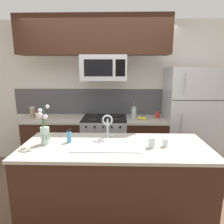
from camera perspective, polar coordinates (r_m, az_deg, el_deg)
The scene contains 21 objects.
ground_plane at distance 3.05m, azimuth -3.23°, elevation -22.99°, with size 10.00×10.00×0.00m, color brown.
rear_partition at distance 3.79m, azimuth 2.70°, elevation 5.29°, with size 5.20×0.10×2.60m, color silver.
splash_band at distance 3.76m, azimuth -1.89°, elevation 2.94°, with size 3.43×0.01×0.48m, color #4C4C51.
back_counter_left at distance 3.79m, azimuth -15.64°, elevation -8.33°, with size 1.02×0.65×0.91m.
back_counter_right at distance 3.65m, azimuth 9.32°, elevation -8.78°, with size 0.71×0.65×0.91m.
stove_range at distance 3.63m, azimuth -2.12°, elevation -8.70°, with size 0.76×0.64×0.93m.
microwave at distance 3.37m, azimuth -2.32°, elevation 12.46°, with size 0.74×0.40×0.40m.
upper_cabinet_band at distance 3.39m, azimuth -5.32°, elevation 20.93°, with size 2.43×0.34×0.60m, color #381E14.
refrigerator at distance 3.72m, azimuth 21.20°, elevation -2.02°, with size 0.85×0.74×1.79m.
storage_jar_tall at distance 3.80m, azimuth -21.72°, elevation -0.06°, with size 0.09×0.09×0.19m.
storage_jar_medium at distance 3.71m, azimuth -20.30°, elevation -0.75°, with size 0.10×0.10×0.12m.
banana_bunch at distance 3.45m, azimuth 8.58°, elevation -1.74°, with size 0.19×0.12×0.08m.
french_press at distance 3.53m, azimuth 6.24°, elevation -0.06°, with size 0.09×0.09×0.27m.
coffee_tin at distance 3.59m, azimuth 12.92°, elevation -0.82°, with size 0.08×0.08×0.11m, color #B22D23.
island_counter at distance 2.50m, azimuth 0.83°, elevation -19.18°, with size 2.11×0.87×0.91m.
kitchen_sink at distance 2.32m, azimuth -1.55°, elevation -10.99°, with size 0.76×0.44×0.16m.
sink_faucet at distance 2.44m, azimuth -1.29°, elevation -3.19°, with size 0.14×0.14×0.31m.
dish_soap_bottle at distance 2.40m, azimuth -12.17°, elevation -6.96°, with size 0.06×0.05×0.16m.
drinking_glass at distance 2.25m, azimuth 11.31°, elevation -8.56°, with size 0.08×0.08×0.11m.
spare_glass at distance 2.31m, azimuth 14.94°, elevation -8.41°, with size 0.06×0.06×0.09m.
flower_vase at distance 2.40m, azimuth -18.72°, elevation -5.50°, with size 0.15×0.14×0.46m.
Camera 1 is at (0.23, -2.48, 1.76)m, focal length 32.00 mm.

